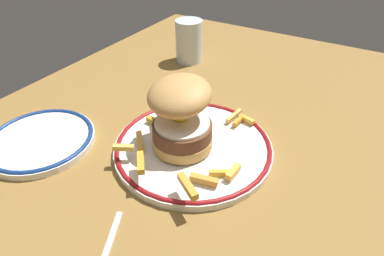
{
  "coord_description": "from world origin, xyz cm",
  "views": [
    {
      "loc": [
        -32.76,
        -21.23,
        35.6
      ],
      "look_at": [
        3.35,
        0.23,
        4.6
      ],
      "focal_mm": 30.14,
      "sensor_mm": 36.0,
      "label": 1
    }
  ],
  "objects_px": {
    "burger": "(181,114)",
    "side_plate": "(41,140)",
    "dinner_plate": "(192,146)",
    "water_glass": "(189,44)"
  },
  "relations": [
    {
      "from": "side_plate",
      "to": "water_glass",
      "type": "bearing_deg",
      "value": -5.85
    },
    {
      "from": "burger",
      "to": "side_plate",
      "type": "height_order",
      "value": "burger"
    },
    {
      "from": "burger",
      "to": "side_plate",
      "type": "xyz_separation_m",
      "value": [
        -0.11,
        0.22,
        -0.06
      ]
    },
    {
      "from": "dinner_plate",
      "to": "side_plate",
      "type": "xyz_separation_m",
      "value": [
        -0.12,
        0.23,
        -0.0
      ]
    },
    {
      "from": "burger",
      "to": "water_glass",
      "type": "relative_size",
      "value": 1.15
    },
    {
      "from": "burger",
      "to": "side_plate",
      "type": "distance_m",
      "value": 0.25
    },
    {
      "from": "water_glass",
      "to": "side_plate",
      "type": "relative_size",
      "value": 0.57
    },
    {
      "from": "side_plate",
      "to": "dinner_plate",
      "type": "bearing_deg",
      "value": -62.75
    },
    {
      "from": "dinner_plate",
      "to": "side_plate",
      "type": "bearing_deg",
      "value": 117.25
    },
    {
      "from": "dinner_plate",
      "to": "water_glass",
      "type": "distance_m",
      "value": 0.36
    }
  ]
}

